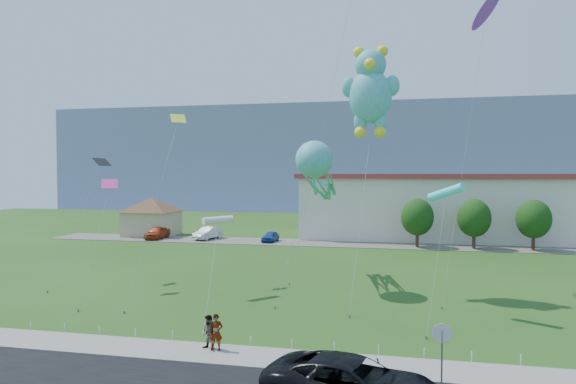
# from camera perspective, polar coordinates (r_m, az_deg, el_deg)

# --- Properties ---
(ground) EXTENTS (160.00, 160.00, 0.00)m
(ground) POSITION_cam_1_polar(r_m,az_deg,el_deg) (27.02, -5.47, -15.70)
(ground) COLOR #1F4A15
(ground) RESTS_ON ground
(sidewalk) EXTENTS (80.00, 2.50, 0.10)m
(sidewalk) POSITION_cam_1_polar(r_m,az_deg,el_deg) (24.53, -7.49, -17.46)
(sidewalk) COLOR gray
(sidewalk) RESTS_ON ground
(parking_strip) EXTENTS (70.00, 6.00, 0.06)m
(parking_strip) POSITION_cam_1_polar(r_m,az_deg,el_deg) (60.60, 4.56, -5.71)
(parking_strip) COLOR #59544C
(parking_strip) RESTS_ON ground
(hill_ridge) EXTENTS (160.00, 50.00, 25.00)m
(hill_ridge) POSITION_cam_1_polar(r_m,az_deg,el_deg) (144.80, 8.95, 3.75)
(hill_ridge) COLOR gray
(hill_ridge) RESTS_ON ground
(pavilion) EXTENTS (9.20, 9.20, 5.00)m
(pavilion) POSITION_cam_1_polar(r_m,az_deg,el_deg) (70.33, -14.89, -2.24)
(pavilion) COLOR tan
(pavilion) RESTS_ON ground
(warehouse) EXTENTS (61.00, 15.00, 8.20)m
(warehouse) POSITION_cam_1_polar(r_m,az_deg,el_deg) (71.04, 26.87, -1.46)
(warehouse) COLOR beige
(warehouse) RESTS_ON ground
(stop_sign) EXTENTS (0.80, 0.07, 2.50)m
(stop_sign) POSITION_cam_1_polar(r_m,az_deg,el_deg) (21.38, 16.74, -15.38)
(stop_sign) COLOR slate
(stop_sign) RESTS_ON ground
(rope_fence) EXTENTS (26.05, 0.05, 0.50)m
(rope_fence) POSITION_cam_1_polar(r_m,az_deg,el_deg) (25.77, -6.38, -16.02)
(rope_fence) COLOR white
(rope_fence) RESTS_ON ground
(tree_near) EXTENTS (3.60, 3.60, 5.47)m
(tree_near) POSITION_cam_1_polar(r_m,az_deg,el_deg) (58.78, 14.17, -2.72)
(tree_near) COLOR #3F2B19
(tree_near) RESTS_ON ground
(tree_mid) EXTENTS (3.60, 3.60, 5.47)m
(tree_mid) POSITION_cam_1_polar(r_m,az_deg,el_deg) (59.31, 19.98, -2.74)
(tree_mid) COLOR #3F2B19
(tree_mid) RESTS_ON ground
(tree_far) EXTENTS (3.60, 3.60, 5.47)m
(tree_far) POSITION_cam_1_polar(r_m,az_deg,el_deg) (60.44, 25.63, -2.73)
(tree_far) COLOR #3F2B19
(tree_far) RESTS_ON ground
(pedestrian_left) EXTENTS (0.67, 0.51, 1.66)m
(pedestrian_left) POSITION_cam_1_polar(r_m,az_deg,el_deg) (24.70, -7.99, -15.17)
(pedestrian_left) COLOR gray
(pedestrian_left) RESTS_ON sidewalk
(pedestrian_right) EXTENTS (0.95, 0.87, 1.59)m
(pedestrian_right) POSITION_cam_1_polar(r_m,az_deg,el_deg) (24.83, -8.78, -15.17)
(pedestrian_right) COLOR gray
(pedestrian_right) RESTS_ON sidewalk
(parked_car_red) EXTENTS (1.84, 4.54, 1.55)m
(parked_car_red) POSITION_cam_1_polar(r_m,az_deg,el_deg) (66.45, -14.32, -4.38)
(parked_car_red) COLOR #AF3815
(parked_car_red) RESTS_ON parking_strip
(parked_car_silver) EXTENTS (2.75, 4.95, 1.55)m
(parked_car_silver) POSITION_cam_1_polar(r_m,az_deg,el_deg) (64.75, -8.87, -4.51)
(parked_car_silver) COLOR #B7B7BF
(parked_car_silver) RESTS_ON parking_strip
(parked_car_blue) EXTENTS (1.67, 3.69, 1.23)m
(parked_car_blue) POSITION_cam_1_polar(r_m,az_deg,el_deg) (61.73, -1.98, -4.96)
(parked_car_blue) COLOR navy
(parked_car_blue) RESTS_ON parking_strip
(octopus_kite) EXTENTS (2.87, 12.32, 10.56)m
(octopus_kite) POSITION_cam_1_polar(r_m,az_deg,el_deg) (37.47, 3.24, 2.47)
(octopus_kite) COLOR teal
(octopus_kite) RESTS_ON ground
(teddy_bear_kite) EXTENTS (3.98, 8.39, 17.06)m
(teddy_bear_kite) POSITION_cam_1_polar(r_m,az_deg,el_deg) (36.67, 9.14, 11.19)
(teddy_bear_kite) COLOR teal
(teddy_bear_kite) RESTS_ON ground
(small_kite_yellow) EXTENTS (1.55, 10.42, 12.89)m
(small_kite_yellow) POSITION_cam_1_polar(r_m,az_deg,el_deg) (39.31, -12.71, 5.82)
(small_kite_yellow) COLOR #CDEE38
(small_kite_yellow) RESTS_ON ground
(small_kite_purple) EXTENTS (4.25, 6.85, 20.35)m
(small_kite_purple) POSITION_cam_1_polar(r_m,az_deg,el_deg) (40.05, 21.08, 17.74)
(small_kite_purple) COLOR purple
(small_kite_purple) RESTS_ON ground
(small_kite_black) EXTENTS (1.65, 6.08, 9.58)m
(small_kite_black) POSITION_cam_1_polar(r_m,az_deg,el_deg) (42.31, -20.48, 1.88)
(small_kite_black) COLOR black
(small_kite_black) RESTS_ON ground
(small_kite_cyan) EXTENTS (1.60, 6.01, 7.58)m
(small_kite_cyan) POSITION_cam_1_polar(r_m,az_deg,el_deg) (31.04, 17.13, -0.14)
(small_kite_cyan) COLOR #38F7FC
(small_kite_cyan) RESTS_ON ground
(small_kite_white) EXTENTS (2.34, 9.07, 5.51)m
(small_kite_white) POSITION_cam_1_polar(r_m,az_deg,el_deg) (35.17, -7.80, -3.19)
(small_kite_white) COLOR white
(small_kite_white) RESTS_ON ground
(small_kite_pink) EXTENTS (2.31, 6.94, 7.93)m
(small_kite_pink) POSITION_cam_1_polar(r_m,az_deg,el_deg) (38.29, -19.48, -0.29)
(small_kite_pink) COLOR #D62F97
(small_kite_pink) RESTS_ON ground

